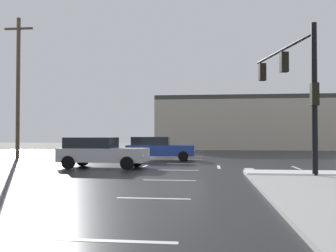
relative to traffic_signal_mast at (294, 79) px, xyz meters
The scene contains 9 objects.
ground_plane 7.39m from the traffic_signal_mast, 150.17° to the left, with size 120.00×120.00×0.00m, color slate.
road_asphalt 7.38m from the traffic_signal_mast, 150.17° to the left, with size 44.00×44.00×0.02m, color #232326.
snow_strip_curbside 4.18m from the traffic_signal_mast, 104.66° to the right, with size 4.00×1.60×0.06m, color white.
lane_markings 6.06m from the traffic_signal_mast, 158.00° to the left, with size 36.15×36.15×0.01m.
traffic_signal_mast is the anchor object (origin of this frame).
strip_building_background 29.16m from the traffic_signal_mast, 89.83° to the left, with size 20.18×8.00×6.31m.
sedan_silver 10.15m from the traffic_signal_mast, 168.74° to the left, with size 4.63×2.27×1.58m.
sedan_blue 11.15m from the traffic_signal_mast, 132.46° to the left, with size 4.60×2.18×1.58m.
utility_pole_far 20.30m from the traffic_signal_mast, 152.59° to the left, with size 2.20×0.28×10.54m.
Camera 1 is at (1.48, -19.82, 1.72)m, focal length 39.45 mm.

